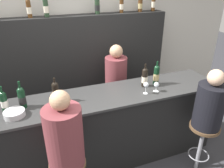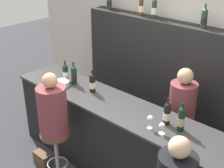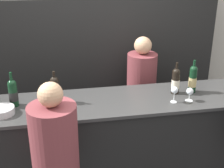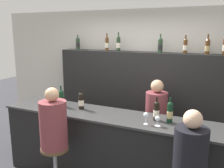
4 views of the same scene
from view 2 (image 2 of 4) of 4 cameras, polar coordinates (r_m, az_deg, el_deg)
The scene contains 19 objects.
wall_back at distance 4.75m, azimuth 12.70°, elevation 5.02°, with size 6.40×0.05×2.60m.
bar_counter at distance 4.07m, azimuth 1.04°, elevation -10.37°, with size 3.31×0.65×1.05m.
back_bar_cabinet at distance 4.72m, azimuth 10.85°, elevation 0.03°, with size 3.11×0.28×1.84m.
wine_bottle_counter_0 at distance 4.45m, azimuth -8.51°, elevation 2.14°, with size 0.08×0.08×0.29m.
wine_bottle_counter_1 at distance 4.32m, azimuth -6.98°, elevation 1.63°, with size 0.08×0.08×0.32m.
wine_bottle_counter_2 at distance 4.07m, azimuth -3.60°, elevation 0.23°, with size 0.08×0.08×0.30m.
wine_bottle_counter_3 at distance 3.42m, azimuth 10.03°, elevation -5.33°, with size 0.08×0.08×0.32m.
wine_bottle_counter_4 at distance 3.34m, azimuth 12.56°, elevation -6.21°, with size 0.08×0.08×0.33m.
wine_bottle_backbar_0 at distance 5.14m, azimuth -0.50°, elevation 14.81°, with size 0.08×0.08×0.29m.
wine_bottle_backbar_1 at distance 4.73m, azimuth 5.35°, elevation 13.91°, with size 0.07×0.07×0.32m.
wine_bottle_backbar_2 at distance 4.59m, azimuth 7.73°, elevation 13.52°, with size 0.07×0.07×0.34m.
wine_bottle_backbar_3 at distance 4.20m, azimuth 16.51°, elevation 11.48°, with size 0.08×0.08×0.31m.
wine_glass_0 at distance 3.33m, azimuth 7.01°, elevation -6.35°, with size 0.07×0.07×0.15m.
wine_glass_1 at distance 3.27m, azimuth 9.13°, elevation -7.63°, with size 0.07×0.07×0.13m.
metal_bowl at distance 4.34m, azimuth -9.16°, elevation 0.18°, with size 0.22×0.22×0.06m.
bar_stool_left at distance 4.05m, azimuth -10.25°, elevation -10.64°, with size 0.37×0.37×0.71m.
guest_seated_left at distance 3.78m, azimuth -10.82°, elevation -4.53°, with size 0.35×0.35×0.80m.
bartender at distance 4.21m, azimuth 12.33°, elevation -7.30°, with size 0.34×0.34×1.47m.
handbag at distance 4.56m, azimuth -12.69°, elevation -13.29°, with size 0.26×0.12×0.20m.
Camera 2 is at (2.19, -2.17, 2.91)m, focal length 50.00 mm.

